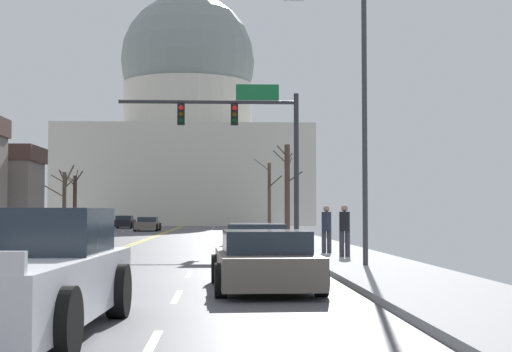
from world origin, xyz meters
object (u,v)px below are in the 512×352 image
street_lamp_right (353,100)px  sedan_near_00 (251,239)px  sedan_oncoming_01 (77,227)px  sedan_oncoming_00 (46,230)px  sedan_oncoming_02 (148,224)px  pedestrian_01 (345,228)px  signal_gantry (247,130)px  sedan_near_01 (257,246)px  sedan_near_02 (265,262)px  sedan_oncoming_03 (124,222)px  pickup_truck_near_03 (21,277)px  pedestrian_00 (326,227)px

street_lamp_right → sedan_near_00: (-2.46, 9.01, -4.07)m
sedan_oncoming_01 → sedan_near_00: bearing=-63.2°
sedan_oncoming_00 → sedan_oncoming_02: bearing=81.3°
sedan_oncoming_01 → pedestrian_01: 29.08m
pedestrian_01 → sedan_oncoming_01: bearing=117.3°
signal_gantry → sedan_near_01: signal_gantry is taller
signal_gantry → street_lamp_right: 13.28m
sedan_near_00 → sedan_near_02: sedan_near_02 is taller
sedan_oncoming_00 → street_lamp_right: bearing=-58.4°
street_lamp_right → sedan_oncoming_02: size_ratio=1.71×
sedan_near_00 → sedan_oncoming_03: bearing=103.0°
sedan_oncoming_00 → sedan_near_00: bearing=-49.1°
sedan_near_02 → sedan_oncoming_02: 48.69m
sedan_oncoming_01 → pedestrian_01: (13.35, -25.83, 0.49)m
sedan_oncoming_03 → sedan_oncoming_00: bearing=-90.0°
sedan_oncoming_01 → sedan_oncoming_02: bearing=76.2°
signal_gantry → sedan_oncoming_03: signal_gantry is taller
sedan_near_02 → signal_gantry: bearing=89.3°
sedan_near_00 → pickup_truck_near_03: size_ratio=0.79×
sedan_oncoming_01 → sedan_oncoming_03: bearing=90.2°
street_lamp_right → sedan_near_01: size_ratio=1.69×
street_lamp_right → sedan_oncoming_00: (-13.03, 21.22, -4.01)m
sedan_near_01 → sedan_near_02: size_ratio=0.95×
pickup_truck_near_03 → sedan_near_02: bearing=57.9°
street_lamp_right → sedan_near_00: 10.19m
pickup_truck_near_03 → sedan_oncoming_00: bearing=102.2°
sedan_oncoming_03 → signal_gantry: bearing=-75.8°
sedan_oncoming_00 → sedan_oncoming_03: sedan_oncoming_00 is taller
sedan_oncoming_03 → pedestrian_00: bearing=-74.8°
pickup_truck_near_03 → sedan_near_01: bearing=73.9°
sedan_near_00 → sedan_near_02: bearing=-91.0°
sedan_oncoming_02 → sedan_oncoming_03: sedan_oncoming_03 is taller
pickup_truck_near_03 → sedan_oncoming_02: pickup_truck_near_03 is taller
signal_gantry → sedan_oncoming_00: signal_gantry is taller
sedan_near_02 → pickup_truck_near_03: pickup_truck_near_03 is taller
sedan_near_00 → sedan_oncoming_03: size_ratio=0.98×
sedan_oncoming_02 → pedestrian_01: pedestrian_01 is taller
street_lamp_right → signal_gantry: bearing=100.7°
sedan_oncoming_00 → sedan_oncoming_03: 33.47m
sedan_near_01 → sedan_oncoming_01: (-10.43, 27.79, 0.00)m
sedan_near_01 → signal_gantry: bearing=89.6°
sedan_near_02 → pedestrian_00: 11.68m
sedan_oncoming_02 → sedan_oncoming_03: size_ratio=0.96×
street_lamp_right → pedestrian_01: bearing=84.6°
pickup_truck_near_03 → signal_gantry: bearing=81.1°
signal_gantry → sedan_oncoming_00: 14.11m
sedan_near_00 → sedan_oncoming_01: sedan_oncoming_01 is taller
sedan_near_00 → sedan_near_01: sedan_near_01 is taller
street_lamp_right → sedan_near_01: bearing=141.7°
sedan_oncoming_02 → pedestrian_00: size_ratio=2.66×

